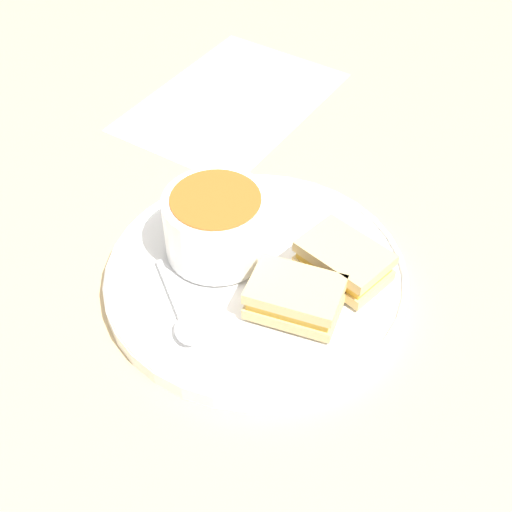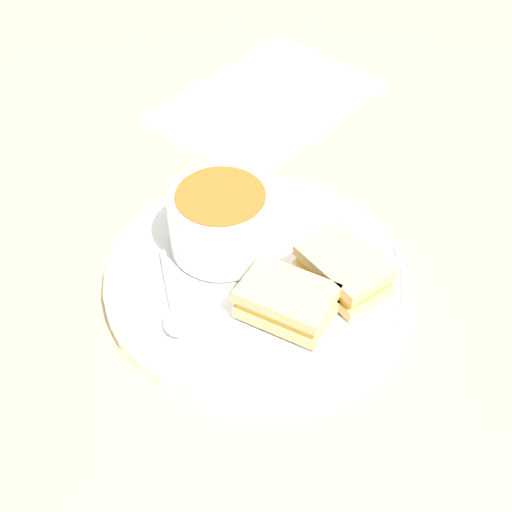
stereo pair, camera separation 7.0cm
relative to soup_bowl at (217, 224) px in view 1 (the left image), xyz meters
The scene contains 7 objects.
ground_plane 0.07m from the soup_bowl, 157.11° to the left, with size 2.40×2.40×0.00m, color #D1B27F.
plate 0.07m from the soup_bowl, 157.11° to the left, with size 0.31×0.31×0.02m.
soup_bowl is the anchor object (origin of this frame).
spoon 0.11m from the soup_bowl, 89.32° to the left, with size 0.08×0.10×0.01m.
sandwich_half_near 0.11m from the soup_bowl, 146.99° to the left, with size 0.09×0.07×0.03m.
sandwich_half_far 0.13m from the soup_bowl, behind, with size 0.10×0.09×0.03m.
menu_sheet 0.31m from the soup_bowl, 77.30° to the right, with size 0.29×0.35×0.00m.
Camera 1 is at (-0.12, 0.48, 0.54)m, focal length 50.00 mm.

